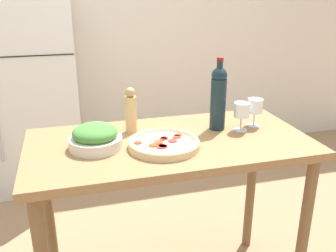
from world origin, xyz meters
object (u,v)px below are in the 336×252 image
(refrigerator, at_px, (33,92))
(wine_bottle, at_px, (218,97))
(salad_bowl, at_px, (95,137))
(wine_glass_near, at_px, (242,111))
(pepper_mill, at_px, (131,111))
(wine_glass_far, at_px, (255,107))
(homemade_pizza, at_px, (164,143))

(refrigerator, xyz_separation_m, wine_bottle, (1.01, -1.52, 0.30))
(refrigerator, bearing_deg, salad_bowl, -76.68)
(refrigerator, relative_size, wine_bottle, 4.37)
(wine_bottle, xyz_separation_m, salad_bowl, (-0.63, -0.08, -0.12))
(wine_glass_near, distance_m, pepper_mill, 0.56)
(wine_bottle, height_order, salad_bowl, wine_bottle)
(wine_glass_far, xyz_separation_m, homemade_pizza, (-0.53, -0.15, -0.08))
(salad_bowl, bearing_deg, homemade_pizza, -14.58)
(salad_bowl, relative_size, homemade_pizza, 0.74)
(refrigerator, xyz_separation_m, homemade_pizza, (0.68, -1.68, 0.15))
(wine_bottle, relative_size, pepper_mill, 1.60)
(pepper_mill, bearing_deg, salad_bowl, -140.18)
(refrigerator, distance_m, wine_glass_near, 1.94)
(refrigerator, relative_size, salad_bowl, 6.69)
(wine_glass_near, bearing_deg, refrigerator, 125.25)
(wine_glass_near, bearing_deg, pepper_mill, 166.16)
(refrigerator, bearing_deg, homemade_pizza, -67.98)
(homemade_pizza, bearing_deg, pepper_mill, 114.14)
(refrigerator, height_order, wine_glass_far, refrigerator)
(wine_bottle, relative_size, salad_bowl, 1.53)
(wine_glass_near, height_order, salad_bowl, wine_glass_near)
(refrigerator, relative_size, homemade_pizza, 4.92)
(wine_bottle, relative_size, wine_glass_near, 2.50)
(wine_glass_near, height_order, wine_glass_far, same)
(wine_bottle, height_order, wine_glass_far, wine_bottle)
(wine_glass_near, distance_m, homemade_pizza, 0.45)
(wine_bottle, distance_m, homemade_pizza, 0.39)
(refrigerator, height_order, homemade_pizza, refrigerator)
(wine_bottle, bearing_deg, salad_bowl, -172.47)
(refrigerator, relative_size, wine_glass_near, 10.92)
(wine_glass_near, distance_m, salad_bowl, 0.74)
(wine_glass_far, height_order, salad_bowl, wine_glass_far)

